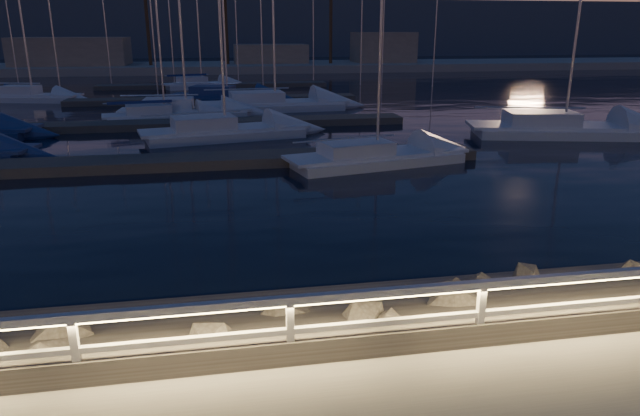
# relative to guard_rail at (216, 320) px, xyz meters

# --- Properties ---
(ground) EXTENTS (400.00, 400.00, 0.00)m
(ground) POSITION_rel_guard_rail_xyz_m (0.07, 0.00, -0.77)
(ground) COLOR gray
(ground) RESTS_ON ground
(harbor_water) EXTENTS (400.00, 440.00, 0.60)m
(harbor_water) POSITION_rel_guard_rail_xyz_m (0.07, 31.22, -1.74)
(harbor_water) COLOR black
(harbor_water) RESTS_ON ground
(guard_rail) EXTENTS (44.11, 0.12, 1.06)m
(guard_rail) POSITION_rel_guard_rail_xyz_m (0.00, 0.00, 0.00)
(guard_rail) COLOR silver
(guard_rail) RESTS_ON ground
(floating_docks) EXTENTS (22.00, 36.00, 0.40)m
(floating_docks) POSITION_rel_guard_rail_xyz_m (0.07, 32.50, -1.17)
(floating_docks) COLOR #585049
(floating_docks) RESTS_ON ground
(far_shore) EXTENTS (160.00, 14.00, 5.20)m
(far_shore) POSITION_rel_guard_rail_xyz_m (-0.06, 74.05, -0.48)
(far_shore) COLOR gray
(far_shore) RESTS_ON ground
(distant_hills) EXTENTS (230.00, 37.50, 18.00)m
(distant_hills) POSITION_rel_guard_rail_xyz_m (-22.06, 133.69, 3.96)
(distant_hills) COLOR #374455
(distant_hills) RESTS_ON ground
(sailboat_c) EXTENTS (8.80, 4.17, 14.42)m
(sailboat_c) POSITION_rel_guard_rail_xyz_m (0.35, 22.04, -0.93)
(sailboat_c) COLOR silver
(sailboat_c) RESTS_ON ground
(sailboat_d) EXTENTS (10.18, 5.13, 16.60)m
(sailboat_d) POSITION_rel_guard_rail_xyz_m (17.88, 19.70, -0.91)
(sailboat_d) COLOR silver
(sailboat_d) RESTS_ON ground
(sailboat_g) EXTENTS (7.52, 3.37, 12.35)m
(sailboat_g) POSITION_rel_guard_rail_xyz_m (-3.14, 28.71, -0.97)
(sailboat_g) COLOR silver
(sailboat_g) RESTS_ON ground
(sailboat_h) EXTENTS (7.98, 3.88, 13.02)m
(sailboat_h) POSITION_rel_guard_rail_xyz_m (6.43, 14.91, -0.98)
(sailboat_h) COLOR silver
(sailboat_h) RESTS_ON ground
(sailboat_i) EXTENTS (7.65, 3.95, 12.62)m
(sailboat_i) POSITION_rel_guard_rail_xyz_m (-14.08, 41.00, -0.92)
(sailboat_i) COLOR silver
(sailboat_i) RESTS_ON ground
(sailboat_j) EXTENTS (8.35, 2.84, 14.04)m
(sailboat_j) POSITION_rel_guard_rail_xyz_m (-1.92, 29.99, -0.92)
(sailboat_j) COLOR silver
(sailboat_j) RESTS_ON ground
(sailboat_k) EXTENTS (9.16, 5.03, 15.00)m
(sailboat_k) POSITION_rel_guard_rail_xyz_m (0.85, 37.87, -0.92)
(sailboat_k) COLOR navy
(sailboat_k) RESTS_ON ground
(sailboat_l) EXTENTS (10.25, 3.77, 16.98)m
(sailboat_l) POSITION_rel_guard_rail_xyz_m (3.97, 32.57, -0.90)
(sailboat_l) COLOR silver
(sailboat_l) RESTS_ON ground
(sailboat_n) EXTENTS (7.55, 4.32, 12.44)m
(sailboat_n) POSITION_rel_guard_rail_xyz_m (-1.25, 49.52, -0.95)
(sailboat_n) COLOR silver
(sailboat_n) RESTS_ON ground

